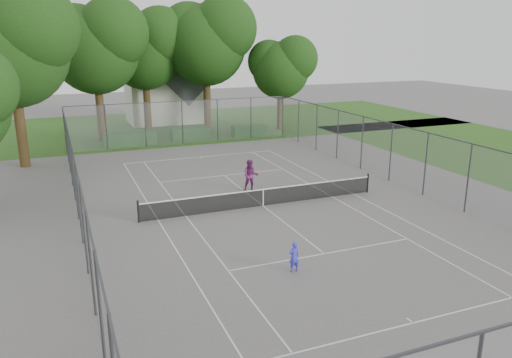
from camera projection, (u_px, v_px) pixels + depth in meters
name	position (u px, v px, depth m)	size (l,w,h in m)	color
ground	(263.00, 206.00, 25.91)	(120.00, 120.00, 0.00)	#5F5C5A
grass_far	(161.00, 126.00, 49.09)	(60.00, 20.00, 0.00)	#244D16
court_markings	(263.00, 206.00, 25.91)	(11.03, 23.83, 0.01)	silver
tennis_net	(263.00, 197.00, 25.77)	(12.87, 0.10, 1.10)	black
perimeter_fence	(263.00, 172.00, 25.41)	(18.08, 34.08, 3.52)	#38383D
tree_far_left	(96.00, 43.00, 40.15)	(8.08, 7.38, 11.62)	#392814
tree_far_midleft	(145.00, 46.00, 45.20)	(7.77, 7.09, 11.17)	#392814
tree_far_midright	(207.00, 38.00, 45.31)	(8.45, 7.71, 12.14)	#392814
tree_far_right	(282.00, 66.00, 45.82)	(6.02, 5.49, 8.65)	#392814
tree_side_back	(11.00, 41.00, 31.56)	(8.29, 7.57, 11.92)	#392814
hedge_left	(130.00, 139.00, 40.35)	(4.14, 1.24, 1.04)	#1B4E19
hedge_mid	(190.00, 134.00, 42.65)	(3.20, 0.92, 1.01)	#1B4E19
hedge_right	(249.00, 130.00, 44.48)	(3.01, 1.10, 0.90)	#1B4E19
house	(164.00, 86.00, 50.76)	(7.34, 5.69, 9.14)	silver
girl_player	(294.00, 257.00, 18.53)	(0.43, 0.29, 1.19)	#3B3ADA
woman_player	(251.00, 176.00, 28.16)	(0.89, 0.69, 1.83)	#752768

